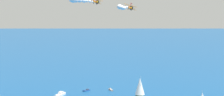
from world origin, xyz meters
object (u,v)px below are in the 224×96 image
Objects in this scene: motorboat_far_stbd at (59,95)px; motorboat_mid_cluster at (111,90)px; wingwalker_wingman at (131,4)px; biplane_lead at (96,2)px; biplane_wingman at (130,8)px; sailboat_offshore at (140,87)px; motorboat_far_port at (86,90)px.

motorboat_far_stbd is 35.05m from motorboat_mid_cluster.
motorboat_mid_cluster is 3.75× the size of wingwalker_wingman.
wingwalker_wingman is (13.46, -13.33, -1.19)m from biplane_lead.
biplane_lead is 1.00× the size of biplane_wingman.
sailboat_offshore is at bearing -80.56° from motorboat_mid_cluster.
biplane_lead is (6.75, -29.84, 56.38)m from motorboat_far_stbd.
biplane_wingman is 2.15m from wingwalker_wingman.
biplane_wingman reaches higher than sailboat_offshore.
motorboat_far_stbd is at bearing 102.74° from biplane_lead.
biplane_wingman reaches higher than motorboat_far_port.
biplane_lead is at bearing 135.29° from wingwalker_wingman.
wingwalker_wingman is (-17.67, -11.01, 49.80)m from sailboat_offshore.
motorboat_far_stbd reaches higher than motorboat_mid_cluster.
wingwalker_wingman is at bearing -111.73° from motorboat_mid_cluster.
biplane_wingman is at bearing -44.41° from biplane_lead.
biplane_wingman is (-14.12, -34.04, 53.55)m from motorboat_mid_cluster.
biplane_wingman is at bearing 126.21° from wingwalker_wingman.
biplane_lead is 18.98m from wingwalker_wingman.
wingwalker_wingman is at bearing -90.12° from motorboat_far_port.
sailboat_offshore is 24.54m from motorboat_mid_cluster.
biplane_lead reaches higher than motorboat_far_port.
motorboat_far_port is 3.56× the size of wingwalker_wingman.
biplane_wingman is at bearing -149.74° from sailboat_offshore.
sailboat_offshore is 59.78m from biplane_lead.
wingwalker_wingman is at bearing -44.71° from biplane_lead.
biplane_lead is (-31.13, 2.32, 50.99)m from sailboat_offshore.
motorboat_far_stbd is 7.11× the size of wingwalker_wingman.
wingwalker_wingman is at bearing -148.08° from sailboat_offshore.
sailboat_offshore reaches higher than motorboat_far_port.
wingwalker_wingman is at bearing -53.79° from biplane_wingman.
biplane_wingman is at bearing -90.59° from motorboat_far_port.
motorboat_mid_cluster is 65.00m from biplane_wingman.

